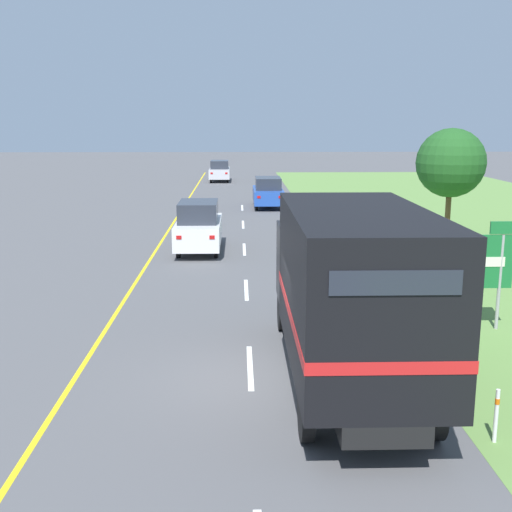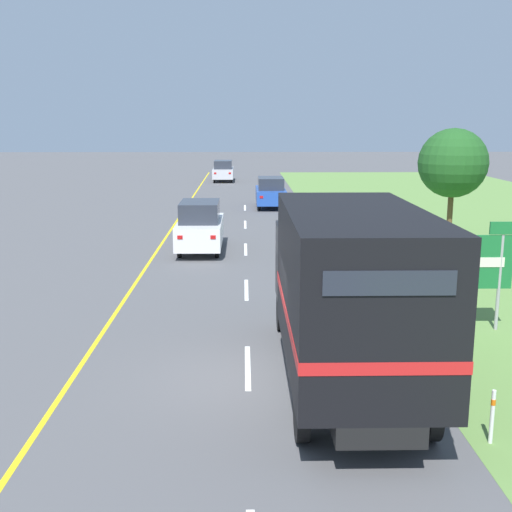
{
  "view_description": "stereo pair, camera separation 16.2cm",
  "coord_description": "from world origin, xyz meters",
  "px_view_note": "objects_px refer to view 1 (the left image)",
  "views": [
    {
      "loc": [
        -0.24,
        -12.63,
        5.31
      ],
      "look_at": [
        0.3,
        6.81,
        1.2
      ],
      "focal_mm": 45.0,
      "sensor_mm": 36.0,
      "label": 1
    },
    {
      "loc": [
        -0.07,
        -12.64,
        5.31
      ],
      "look_at": [
        0.3,
        6.81,
        1.2
      ],
      "focal_mm": 45.0,
      "sensor_mm": 36.0,
      "label": 2
    }
  ],
  "objects_px": {
    "lead_car_blue_ahead": "(268,192)",
    "delineator_post": "(496,414)",
    "roadside_tree_mid": "(451,163)",
    "lead_car_silver_ahead": "(220,171)",
    "horse_trailer_truck": "(350,287)",
    "lead_car_white": "(199,226)",
    "highway_sign": "(475,264)"
  },
  "relations": [
    {
      "from": "roadside_tree_mid",
      "to": "lead_car_silver_ahead",
      "type": "bearing_deg",
      "value": 110.11
    },
    {
      "from": "horse_trailer_truck",
      "to": "lead_car_blue_ahead",
      "type": "height_order",
      "value": "horse_trailer_truck"
    },
    {
      "from": "horse_trailer_truck",
      "to": "roadside_tree_mid",
      "type": "bearing_deg",
      "value": 65.58
    },
    {
      "from": "lead_car_blue_ahead",
      "to": "roadside_tree_mid",
      "type": "xyz_separation_m",
      "value": [
        7.4,
        -12.08,
        2.55
      ]
    },
    {
      "from": "lead_car_white",
      "to": "lead_car_blue_ahead",
      "type": "relative_size",
      "value": 1.01
    },
    {
      "from": "lead_car_white",
      "to": "highway_sign",
      "type": "relative_size",
      "value": 1.57
    },
    {
      "from": "lead_car_blue_ahead",
      "to": "roadside_tree_mid",
      "type": "distance_m",
      "value": 14.39
    },
    {
      "from": "horse_trailer_truck",
      "to": "lead_car_white",
      "type": "height_order",
      "value": "horse_trailer_truck"
    },
    {
      "from": "horse_trailer_truck",
      "to": "lead_car_silver_ahead",
      "type": "height_order",
      "value": "horse_trailer_truck"
    },
    {
      "from": "lead_car_white",
      "to": "roadside_tree_mid",
      "type": "distance_m",
      "value": 11.27
    },
    {
      "from": "lead_car_blue_ahead",
      "to": "delineator_post",
      "type": "xyz_separation_m",
      "value": [
        2.45,
        -30.07,
        -0.45
      ]
    },
    {
      "from": "lead_car_blue_ahead",
      "to": "highway_sign",
      "type": "height_order",
      "value": "highway_sign"
    },
    {
      "from": "lead_car_blue_ahead",
      "to": "lead_car_silver_ahead",
      "type": "distance_m",
      "value": 18.02
    },
    {
      "from": "delineator_post",
      "to": "highway_sign",
      "type": "bearing_deg",
      "value": 73.85
    },
    {
      "from": "lead_car_silver_ahead",
      "to": "highway_sign",
      "type": "height_order",
      "value": "highway_sign"
    },
    {
      "from": "lead_car_silver_ahead",
      "to": "delineator_post",
      "type": "distance_m",
      "value": 48.12
    },
    {
      "from": "lead_car_blue_ahead",
      "to": "delineator_post",
      "type": "height_order",
      "value": "lead_car_blue_ahead"
    },
    {
      "from": "lead_car_silver_ahead",
      "to": "highway_sign",
      "type": "distance_m",
      "value": 42.51
    },
    {
      "from": "lead_car_white",
      "to": "roadside_tree_mid",
      "type": "height_order",
      "value": "roadside_tree_mid"
    },
    {
      "from": "roadside_tree_mid",
      "to": "lead_car_white",
      "type": "bearing_deg",
      "value": -171.6
    },
    {
      "from": "highway_sign",
      "to": "roadside_tree_mid",
      "type": "bearing_deg",
      "value": 75.01
    },
    {
      "from": "horse_trailer_truck",
      "to": "lead_car_silver_ahead",
      "type": "relative_size",
      "value": 1.84
    },
    {
      "from": "lead_car_white",
      "to": "lead_car_blue_ahead",
      "type": "distance_m",
      "value": 14.12
    },
    {
      "from": "highway_sign",
      "to": "lead_car_white",
      "type": "bearing_deg",
      "value": 126.23
    },
    {
      "from": "lead_car_silver_ahead",
      "to": "delineator_post",
      "type": "height_order",
      "value": "lead_car_silver_ahead"
    },
    {
      "from": "roadside_tree_mid",
      "to": "delineator_post",
      "type": "bearing_deg",
      "value": -105.38
    },
    {
      "from": "lead_car_silver_ahead",
      "to": "roadside_tree_mid",
      "type": "height_order",
      "value": "roadside_tree_mid"
    },
    {
      "from": "lead_car_blue_ahead",
      "to": "roadside_tree_mid",
      "type": "relative_size",
      "value": 0.88
    },
    {
      "from": "highway_sign",
      "to": "roadside_tree_mid",
      "type": "height_order",
      "value": "roadside_tree_mid"
    },
    {
      "from": "horse_trailer_truck",
      "to": "delineator_post",
      "type": "distance_m",
      "value": 3.61
    },
    {
      "from": "lead_car_silver_ahead",
      "to": "highway_sign",
      "type": "xyz_separation_m",
      "value": [
        7.67,
        -41.81,
        0.81
      ]
    },
    {
      "from": "lead_car_silver_ahead",
      "to": "roadside_tree_mid",
      "type": "distance_m",
      "value": 31.79
    }
  ]
}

